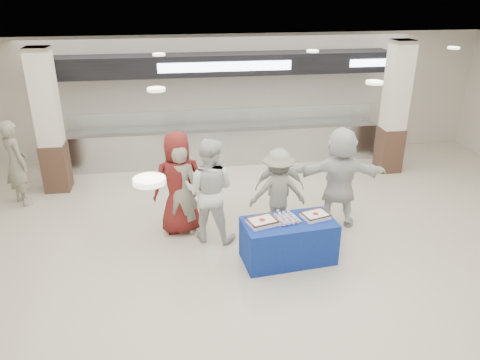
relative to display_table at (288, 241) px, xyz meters
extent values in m
plane|color=beige|center=(-0.53, -0.55, -0.38)|extent=(14.00, 14.00, 0.00)
cube|color=#B2B3B9|center=(-0.53, 4.85, 0.08)|extent=(8.00, 0.80, 0.90)
cube|color=#B2B3B9|center=(-0.53, 4.85, 0.55)|extent=(8.00, 0.85, 0.04)
cube|color=white|center=(-0.53, 4.55, 0.88)|extent=(7.60, 0.02, 0.50)
cube|color=black|center=(-0.53, 4.85, 2.17)|extent=(8.40, 0.70, 0.50)
cube|color=white|center=(-0.53, 4.49, 2.17)|extent=(3.20, 0.03, 0.22)
cube|color=white|center=(3.27, 4.49, 2.17)|extent=(1.40, 0.03, 0.18)
cube|color=#3C261B|center=(-4.53, 3.65, 0.18)|extent=(0.55, 0.55, 1.10)
cube|color=silver|center=(-4.53, 3.65, 1.78)|extent=(0.50, 0.50, 2.10)
cube|color=#3C261B|center=(3.47, 3.65, 0.18)|extent=(0.55, 0.55, 1.10)
cube|color=silver|center=(3.47, 3.65, 1.78)|extent=(0.50, 0.50, 2.10)
cube|color=navy|center=(0.00, 0.00, 0.00)|extent=(1.62, 0.94, 0.75)
cube|color=white|center=(-0.47, -0.02, 0.41)|extent=(0.54, 0.47, 0.07)
cube|color=#4E2B16|center=(-0.47, -0.02, 0.46)|extent=(0.54, 0.47, 0.02)
cylinder|color=red|center=(-0.47, -0.02, 0.45)|extent=(0.13, 0.13, 0.01)
cube|color=white|center=(0.47, 0.07, 0.41)|extent=(0.51, 0.44, 0.07)
cube|color=#4E2B16|center=(0.47, 0.07, 0.46)|extent=(0.51, 0.44, 0.02)
cylinder|color=red|center=(0.47, 0.07, 0.45)|extent=(0.12, 0.12, 0.01)
cube|color=#B7B7BC|center=(-0.04, 0.04, 0.38)|extent=(0.49, 0.41, 0.02)
imported|color=maroon|center=(-1.79, 1.30, 0.62)|extent=(1.05, 0.77, 1.99)
imported|color=gray|center=(-1.76, 1.20, 0.52)|extent=(0.75, 0.61, 1.79)
imported|color=white|center=(-1.26, 0.94, 0.61)|extent=(1.15, 1.03, 1.96)
imported|color=white|center=(0.12, 1.28, 0.43)|extent=(0.98, 0.51, 1.60)
imported|color=gray|center=(0.03, 1.02, 0.45)|extent=(1.09, 0.66, 1.65)
imported|color=white|center=(1.25, 1.12, 0.62)|extent=(1.92, 0.88, 1.99)
imported|color=gray|center=(-5.15, 3.00, 0.56)|extent=(0.78, 0.81, 1.86)
camera|label=1|loc=(-1.83, -6.71, 4.15)|focal=35.00mm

